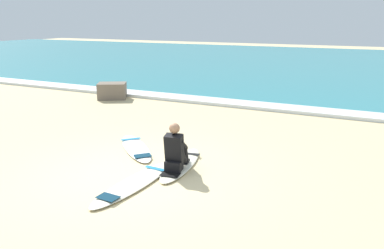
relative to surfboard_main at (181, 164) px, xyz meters
name	(u,v)px	position (x,y,z in m)	size (l,w,h in m)	color
ground_plane	(134,174)	(-0.62, -0.79, -0.04)	(80.00, 80.00, 0.00)	beige
sea	(305,63)	(-0.62, 19.63, 0.01)	(80.00, 28.00, 0.10)	teal
breaking_foam	(241,104)	(-0.62, 5.93, 0.02)	(80.00, 0.90, 0.11)	white
surfboard_main	(181,164)	(0.00, 0.00, 0.00)	(0.80, 2.07, 0.08)	#EFE5C6
surfer_seated	(176,151)	(0.04, -0.31, 0.40)	(0.45, 0.75, 0.95)	black
surfboard_spare_near	(136,148)	(-1.42, 0.48, 0.00)	(1.86, 1.83, 0.08)	white
surfboard_spare_far	(136,182)	(-0.35, -1.17, 0.00)	(0.67, 2.40, 0.08)	#EFE5C6
shoreline_rock	(112,91)	(-5.44, 4.96, 0.27)	(0.71, 1.03, 0.60)	#756656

